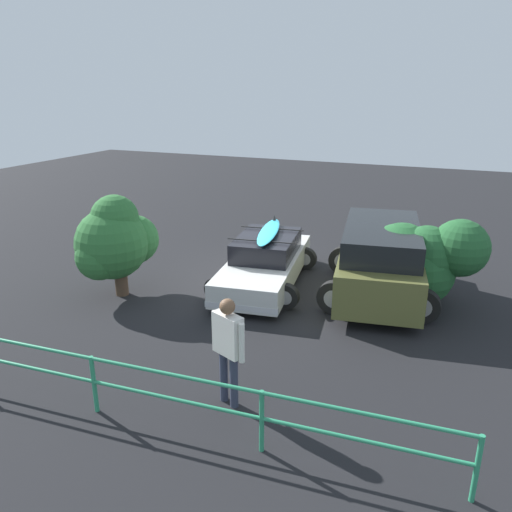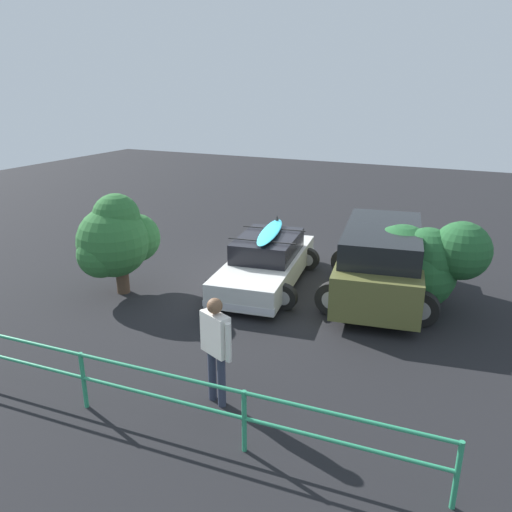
{
  "view_description": "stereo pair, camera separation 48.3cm",
  "coord_description": "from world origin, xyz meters",
  "px_view_note": "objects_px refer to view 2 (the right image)",
  "views": [
    {
      "loc": [
        -4.64,
        11.32,
        4.87
      ],
      "look_at": [
        -0.22,
        0.71,
        0.95
      ],
      "focal_mm": 35.0,
      "sensor_mm": 36.0,
      "label": 1
    },
    {
      "loc": [
        -5.08,
        11.12,
        4.87
      ],
      "look_at": [
        -0.22,
        0.71,
        0.95
      ],
      "focal_mm": 35.0,
      "sensor_mm": 36.0,
      "label": 2
    }
  ],
  "objects_px": {
    "sedan_car": "(266,262)",
    "bush_near_left": "(117,239)",
    "bush_near_right": "(416,263)",
    "suv_car": "(381,261)",
    "person_bystander": "(216,342)"
  },
  "relations": [
    {
      "from": "bush_near_left",
      "to": "suv_car",
      "type": "bearing_deg",
      "value": -157.83
    },
    {
      "from": "suv_car",
      "to": "sedan_car",
      "type": "bearing_deg",
      "value": 6.77
    },
    {
      "from": "suv_car",
      "to": "person_bystander",
      "type": "xyz_separation_m",
      "value": [
        1.45,
        5.4,
        0.18
      ]
    },
    {
      "from": "person_bystander",
      "to": "sedan_car",
      "type": "bearing_deg",
      "value": -74.82
    },
    {
      "from": "sedan_car",
      "to": "suv_car",
      "type": "distance_m",
      "value": 2.87
    },
    {
      "from": "suv_car",
      "to": "bush_near_left",
      "type": "xyz_separation_m",
      "value": [
        5.87,
        2.39,
        0.45
      ]
    },
    {
      "from": "suv_car",
      "to": "person_bystander",
      "type": "bearing_deg",
      "value": 74.93
    },
    {
      "from": "person_bystander",
      "to": "bush_near_left",
      "type": "height_order",
      "value": "bush_near_left"
    },
    {
      "from": "suv_car",
      "to": "person_bystander",
      "type": "relative_size",
      "value": 2.53
    },
    {
      "from": "sedan_car",
      "to": "suv_car",
      "type": "height_order",
      "value": "suv_car"
    },
    {
      "from": "sedan_car",
      "to": "bush_near_left",
      "type": "xyz_separation_m",
      "value": [
        3.04,
        2.06,
        0.78
      ]
    },
    {
      "from": "bush_near_right",
      "to": "bush_near_left",
      "type": "bearing_deg",
      "value": 18.54
    },
    {
      "from": "suv_car",
      "to": "person_bystander",
      "type": "distance_m",
      "value": 5.59
    },
    {
      "from": "sedan_car",
      "to": "bush_near_right",
      "type": "relative_size",
      "value": 1.67
    },
    {
      "from": "sedan_car",
      "to": "suv_car",
      "type": "xyz_separation_m",
      "value": [
        -2.83,
        -0.34,
        0.33
      ]
    }
  ]
}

